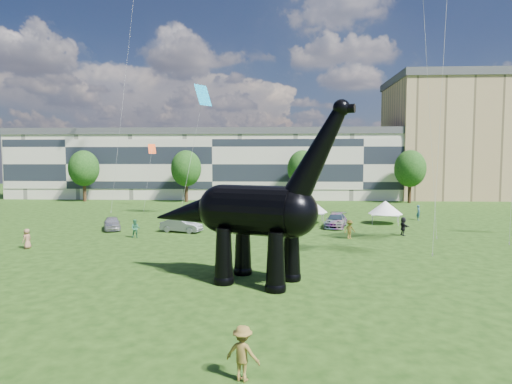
{
  "coord_description": "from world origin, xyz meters",
  "views": [
    {
      "loc": [
        3.6,
        -20.0,
        7.02
      ],
      "look_at": [
        2.24,
        8.0,
        5.0
      ],
      "focal_mm": 30.0,
      "sensor_mm": 36.0,
      "label": 1
    }
  ],
  "objects": [
    {
      "name": "tree_mid_right",
      "position": [
        8.0,
        53.0,
        6.29
      ],
      "size": [
        5.2,
        5.2,
        9.44
      ],
      "color": "#382314",
      "rests_on": "ground"
    },
    {
      "name": "tree_far_right",
      "position": [
        26.0,
        53.0,
        6.29
      ],
      "size": [
        5.2,
        5.2,
        9.44
      ],
      "color": "#382314",
      "rests_on": "ground"
    },
    {
      "name": "car_grey",
      "position": [
        -5.82,
        21.54,
        0.68
      ],
      "size": [
        4.39,
        2.49,
        1.37
      ],
      "primitive_type": "imported",
      "rotation": [
        0.0,
        0.0,
        1.3
      ],
      "color": "slate",
      "rests_on": "ground"
    },
    {
      "name": "car_white",
      "position": [
        1.81,
        27.46,
        0.69
      ],
      "size": [
        5.22,
        2.99,
        1.37
      ],
      "primitive_type": "imported",
      "rotation": [
        0.0,
        0.0,
        1.42
      ],
      "color": "silver",
      "rests_on": "ground"
    },
    {
      "name": "car_silver",
      "position": [
        -13.26,
        22.65,
        0.68
      ],
      "size": [
        3.04,
        4.3,
        1.36
      ],
      "primitive_type": "imported",
      "rotation": [
        0.0,
        0.0,
        0.4
      ],
      "color": "#BDBCC1",
      "rests_on": "ground"
    },
    {
      "name": "car_dark",
      "position": [
        9.91,
        25.52,
        0.72
      ],
      "size": [
        3.2,
        5.31,
        1.44
      ],
      "primitive_type": "imported",
      "rotation": [
        0.0,
        0.0,
        -0.25
      ],
      "color": "#595960",
      "rests_on": "ground"
    },
    {
      "name": "tree_far_left",
      "position": [
        -30.0,
        53.0,
        6.29
      ],
      "size": [
        5.2,
        5.2,
        9.44
      ],
      "color": "#382314",
      "rests_on": "ground"
    },
    {
      "name": "apartment_block",
      "position": [
        40.0,
        65.0,
        11.0
      ],
      "size": [
        28.0,
        18.0,
        22.0
      ],
      "primitive_type": "cube",
      "color": "tan",
      "rests_on": "ground"
    },
    {
      "name": "visitors",
      "position": [
        0.85,
        16.68,
        0.86
      ],
      "size": [
        49.47,
        39.23,
        1.81
      ],
      "color": "#4C3272",
      "rests_on": "ground"
    },
    {
      "name": "tree_mid_left",
      "position": [
        -12.0,
        53.0,
        6.29
      ],
      "size": [
        5.2,
        5.2,
        9.44
      ],
      "color": "#382314",
      "rests_on": "ground"
    },
    {
      "name": "ground",
      "position": [
        0.0,
        0.0,
        0.0
      ],
      "size": [
        220.0,
        220.0,
        0.0
      ],
      "primitive_type": "plane",
      "color": "#16330C",
      "rests_on": "ground"
    },
    {
      "name": "gazebo_near",
      "position": [
        7.29,
        28.66,
        2.03
      ],
      "size": [
        4.36,
        4.36,
        2.89
      ],
      "rotation": [
        0.0,
        0.0,
        -0.05
      ],
      "color": "silver",
      "rests_on": "ground"
    },
    {
      "name": "gazebo_far",
      "position": [
        15.82,
        28.41,
        1.82
      ],
      "size": [
        4.48,
        4.48,
        2.6
      ],
      "rotation": [
        0.0,
        0.0,
        -0.23
      ],
      "color": "white",
      "rests_on": "ground"
    },
    {
      "name": "dinosaur_sculpture",
      "position": [
        2.01,
        4.63,
        4.01
      ],
      "size": [
        12.65,
        6.82,
        10.63
      ],
      "rotation": [
        0.0,
        0.0,
        -0.4
      ],
      "color": "black",
      "rests_on": "ground"
    },
    {
      "name": "terrace_row",
      "position": [
        -8.0,
        62.0,
        6.0
      ],
      "size": [
        78.0,
        11.0,
        12.0
      ],
      "primitive_type": "cube",
      "color": "beige",
      "rests_on": "ground"
    }
  ]
}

